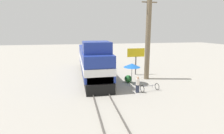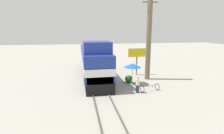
% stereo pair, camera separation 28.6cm
% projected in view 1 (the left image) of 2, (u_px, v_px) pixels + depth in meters
% --- Properties ---
extents(ground_plane, '(120.00, 120.00, 0.00)m').
position_uv_depth(ground_plane, '(97.00, 86.00, 18.23)').
color(ground_plane, gray).
extents(rail_near, '(0.08, 34.23, 0.15)m').
position_uv_depth(rail_near, '(90.00, 86.00, 18.07)').
color(rail_near, '#4C4742').
rests_on(rail_near, ground_plane).
extents(rail_far, '(0.08, 34.23, 0.15)m').
position_uv_depth(rail_far, '(104.00, 85.00, 18.36)').
color(rail_far, '#4C4742').
rests_on(rail_far, ground_plane).
extents(locomotive, '(2.90, 14.57, 4.65)m').
position_uv_depth(locomotive, '(93.00, 62.00, 21.72)').
color(locomotive, black).
rests_on(locomotive, ground_plane).
extents(utility_pole, '(1.80, 0.58, 10.02)m').
position_uv_depth(utility_pole, '(148.00, 37.00, 20.13)').
color(utility_pole, '#726047').
rests_on(utility_pole, ground_plane).
extents(vendor_umbrella, '(1.82, 1.82, 2.28)m').
position_uv_depth(vendor_umbrella, '(132.00, 65.00, 18.70)').
color(vendor_umbrella, '#4C4C4C').
rests_on(vendor_umbrella, ground_plane).
extents(billboard_sign, '(2.33, 0.12, 3.48)m').
position_uv_depth(billboard_sign, '(136.00, 55.00, 22.66)').
color(billboard_sign, '#595959').
rests_on(billboard_sign, ground_plane).
extents(shrub_cluster, '(0.82, 0.82, 0.82)m').
position_uv_depth(shrub_cluster, '(128.00, 79.00, 19.61)').
color(shrub_cluster, '#236028').
rests_on(shrub_cluster, ground_plane).
extents(person_bystander, '(0.34, 0.34, 1.55)m').
position_uv_depth(person_bystander, '(138.00, 84.00, 16.29)').
color(person_bystander, '#2D3347').
rests_on(person_bystander, ground_plane).
extents(bicycle, '(1.84, 0.99, 0.68)m').
position_uv_depth(bicycle, '(150.00, 88.00, 16.78)').
color(bicycle, black).
rests_on(bicycle, ground_plane).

